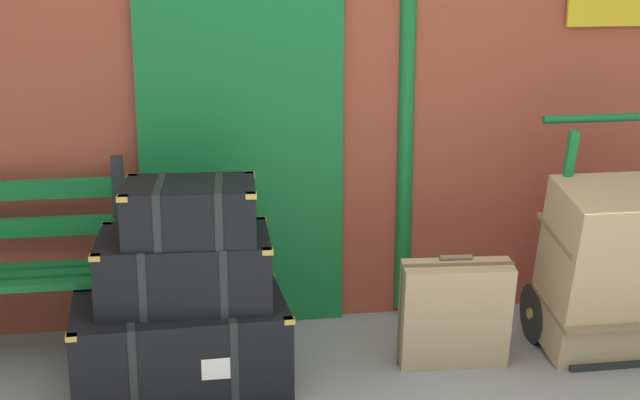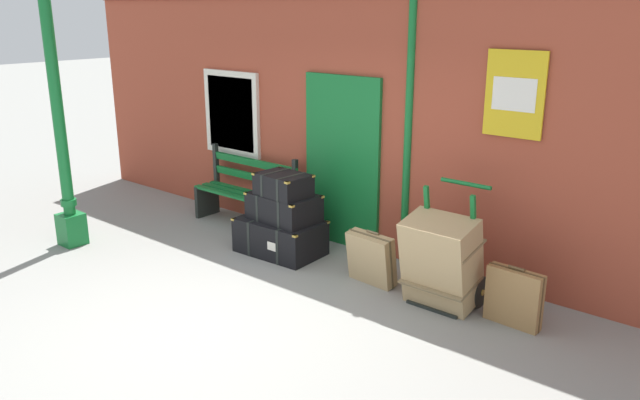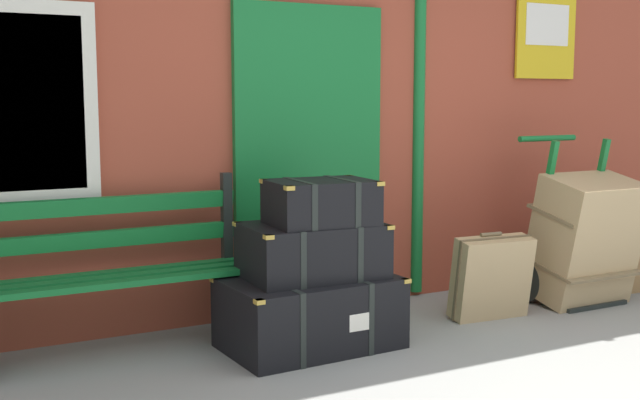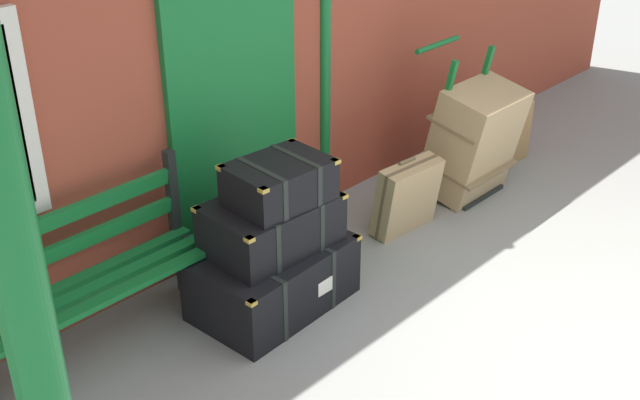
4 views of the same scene
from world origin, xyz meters
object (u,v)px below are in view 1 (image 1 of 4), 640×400
(steamer_trunk_middle, at_px, (185,267))
(steamer_trunk_base, at_px, (180,343))
(large_brown_trunk, at_px, (617,269))
(steamer_trunk_top, at_px, (190,211))
(porters_trolley, at_px, (598,295))
(suitcase_oxblood, at_px, (455,314))

(steamer_trunk_middle, bearing_deg, steamer_trunk_base, -135.24)
(steamer_trunk_base, distance_m, large_brown_trunk, 2.21)
(steamer_trunk_base, distance_m, steamer_trunk_top, 0.66)
(steamer_trunk_base, distance_m, steamer_trunk_middle, 0.37)
(steamer_trunk_base, bearing_deg, steamer_trunk_middle, 44.76)
(steamer_trunk_base, distance_m, porters_trolley, 2.20)
(steamer_trunk_middle, height_order, steamer_trunk_top, steamer_trunk_top)
(steamer_trunk_middle, bearing_deg, porters_trolley, 2.85)
(large_brown_trunk, bearing_deg, steamer_trunk_base, 179.16)
(steamer_trunk_base, xyz_separation_m, steamer_trunk_middle, (0.03, 0.03, 0.37))
(steamer_trunk_middle, xyz_separation_m, suitcase_oxblood, (1.32, -0.06, -0.30))
(steamer_trunk_top, xyz_separation_m, porters_trolley, (2.13, 0.15, -0.60))
(steamer_trunk_base, height_order, porters_trolley, porters_trolley)
(porters_trolley, bearing_deg, steamer_trunk_middle, -177.15)
(suitcase_oxblood, bearing_deg, steamer_trunk_top, 179.22)
(large_brown_trunk, xyz_separation_m, suitcase_oxblood, (-0.84, 0.01, -0.19))
(steamer_trunk_top, bearing_deg, steamer_trunk_base, 174.86)
(porters_trolley, xyz_separation_m, large_brown_trunk, (-0.00, -0.17, 0.20))
(steamer_trunk_middle, relative_size, steamer_trunk_top, 1.30)
(steamer_trunk_top, distance_m, suitcase_oxblood, 1.41)
(steamer_trunk_top, height_order, large_brown_trunk, steamer_trunk_top)
(steamer_trunk_middle, bearing_deg, large_brown_trunk, -1.76)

